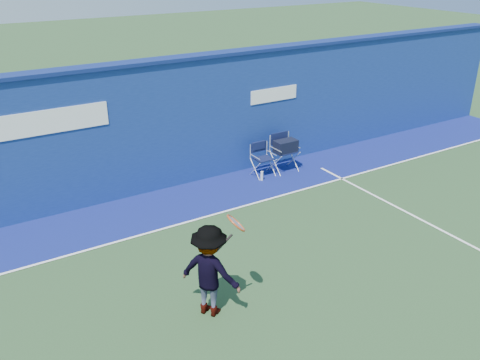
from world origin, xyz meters
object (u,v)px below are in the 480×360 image
directors_chair_right (284,156)px  directors_chair_left (263,165)px  tennis_player (210,271)px  water_bottle (262,176)px

directors_chair_right → directors_chair_left: bearing=176.1°
tennis_player → water_bottle: bearing=47.4°
water_bottle → tennis_player: bearing=-132.6°
directors_chair_left → tennis_player: bearing=-132.2°
tennis_player → directors_chair_right: bearing=42.8°
directors_chair_right → water_bottle: (-0.85, -0.22, -0.29)m
directors_chair_left → directors_chair_right: directors_chair_right is taller
directors_chair_left → directors_chair_right: (0.65, -0.04, 0.13)m
water_bottle → tennis_player: (-3.50, -3.81, 0.65)m
water_bottle → tennis_player: tennis_player is taller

